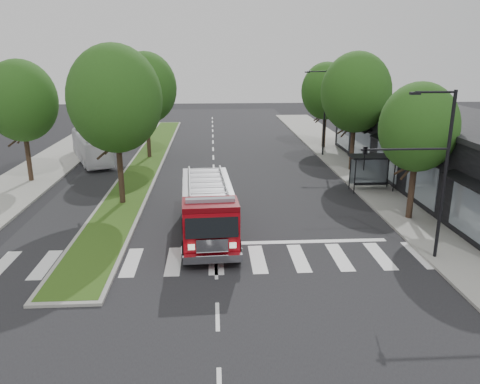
# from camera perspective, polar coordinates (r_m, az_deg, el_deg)

# --- Properties ---
(ground) EXTENTS (140.00, 140.00, 0.00)m
(ground) POSITION_cam_1_polar(r_m,az_deg,el_deg) (25.39, -3.02, -5.46)
(ground) COLOR black
(ground) RESTS_ON ground
(sidewalk_right) EXTENTS (5.00, 80.00, 0.15)m
(sidewalk_right) POSITION_cam_1_polar(r_m,az_deg,el_deg) (37.05, 16.54, 1.11)
(sidewalk_right) COLOR gray
(sidewalk_right) RESTS_ON ground
(sidewalk_left) EXTENTS (5.00, 80.00, 0.15)m
(sidewalk_left) POSITION_cam_1_polar(r_m,az_deg,el_deg) (37.71, -25.79, 0.39)
(sidewalk_left) COLOR gray
(sidewalk_left) RESTS_ON ground
(median) EXTENTS (3.00, 50.00, 0.15)m
(median) POSITION_cam_1_polar(r_m,az_deg,el_deg) (43.01, -11.29, 3.58)
(median) COLOR gray
(median) RESTS_ON ground
(storefront_row) EXTENTS (8.00, 30.00, 5.00)m
(storefront_row) POSITION_cam_1_polar(r_m,az_deg,el_deg) (38.29, 23.20, 4.68)
(storefront_row) COLOR black
(storefront_row) RESTS_ON ground
(bus_shelter) EXTENTS (3.20, 1.60, 2.61)m
(bus_shelter) POSITION_cam_1_polar(r_m,az_deg,el_deg) (34.46, 15.79, 3.42)
(bus_shelter) COLOR black
(bus_shelter) RESTS_ON ground
(tree_right_near) EXTENTS (4.40, 4.40, 8.05)m
(tree_right_near) POSITION_cam_1_polar(r_m,az_deg,el_deg) (28.33, 20.91, 7.36)
(tree_right_near) COLOR black
(tree_right_near) RESTS_ON ground
(tree_right_mid) EXTENTS (5.60, 5.60, 9.72)m
(tree_right_mid) POSITION_cam_1_polar(r_m,az_deg,el_deg) (39.41, 13.96, 11.70)
(tree_right_mid) COLOR black
(tree_right_mid) RESTS_ON ground
(tree_right_far) EXTENTS (5.00, 5.00, 8.73)m
(tree_right_far) POSITION_cam_1_polar(r_m,az_deg,el_deg) (49.07, 10.45, 12.01)
(tree_right_far) COLOR black
(tree_right_far) RESTS_ON ground
(tree_median_near) EXTENTS (5.80, 5.80, 10.16)m
(tree_median_near) POSITION_cam_1_polar(r_m,az_deg,el_deg) (30.25, -14.99, 10.90)
(tree_median_near) COLOR black
(tree_median_near) RESTS_ON ground
(tree_median_far) EXTENTS (5.60, 5.60, 9.72)m
(tree_median_far) POSITION_cam_1_polar(r_m,az_deg,el_deg) (44.04, -11.42, 12.32)
(tree_median_far) COLOR black
(tree_median_far) RESTS_ON ground
(tree_left_mid) EXTENTS (5.20, 5.20, 9.16)m
(tree_left_mid) POSITION_cam_1_polar(r_m,az_deg,el_deg) (38.31, -25.14, 10.02)
(tree_left_mid) COLOR black
(tree_left_mid) RESTS_ON ground
(streetlight_right_near) EXTENTS (4.08, 0.22, 8.00)m
(streetlight_right_near) POSITION_cam_1_polar(r_m,az_deg,el_deg) (22.79, 21.87, 3.08)
(streetlight_right_near) COLOR black
(streetlight_right_near) RESTS_ON ground
(streetlight_right_far) EXTENTS (2.11, 0.20, 8.00)m
(streetlight_right_far) POSITION_cam_1_polar(r_m,az_deg,el_deg) (45.06, 10.11, 9.91)
(streetlight_right_far) COLOR black
(streetlight_right_far) RESTS_ON ground
(fire_engine) EXTENTS (3.15, 9.06, 3.10)m
(fire_engine) POSITION_cam_1_polar(r_m,az_deg,el_deg) (25.06, -3.94, -2.15)
(fire_engine) COLOR #66050B
(fire_engine) RESTS_ON ground
(city_bus) EXTENTS (5.70, 9.79, 2.69)m
(city_bus) POSITION_cam_1_polar(r_m,az_deg,el_deg) (44.71, -17.65, 5.27)
(city_bus) COLOR silver
(city_bus) RESTS_ON ground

